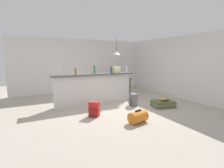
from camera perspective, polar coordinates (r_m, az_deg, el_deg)
name	(u,v)px	position (r m, az deg, el deg)	size (l,w,h in m)	color
ground_plane	(112,107)	(5.95, 0.15, -7.56)	(13.00, 13.00, 0.05)	#ADA393
wall_back	(84,66)	(8.55, -9.26, 6.02)	(6.60, 0.10, 2.50)	silver
wall_right	(173,67)	(7.81, 19.51, 5.37)	(0.10, 6.00, 2.50)	silver
partition_half_wall	(95,90)	(6.16, -5.81, -1.84)	(2.80, 0.20, 1.03)	silver
bar_countertop	(94,74)	(6.09, -5.89, 3.18)	(2.96, 0.40, 0.05)	#4C4C51
bottle_white	(58,71)	(5.76, -17.37, 4.08)	(0.06, 0.06, 0.27)	silver
bottle_amber	(76,71)	(5.87, -11.99, 4.18)	(0.06, 0.06, 0.23)	#9E661E
bottle_green	(95,70)	(6.14, -5.81, 4.75)	(0.06, 0.06, 0.27)	#2D6B38
bottle_blue	(111,70)	(6.32, -0.26, 4.70)	(0.08, 0.08, 0.23)	#284C89
bottle_clear	(127,69)	(6.56, 4.85, 4.86)	(0.06, 0.06, 0.24)	silver
grocery_bag	(116,70)	(6.42, 1.44, 4.73)	(0.26, 0.18, 0.22)	beige
dining_table	(116,80)	(7.64, 1.49, 1.26)	(1.10, 0.80, 0.74)	#4C331E
dining_chair_near_partition	(121,85)	(7.20, 3.16, -0.27)	(0.45, 0.45, 0.93)	#4C331E
dining_chair_far_side	(111,82)	(8.15, -0.17, 0.80)	(0.43, 0.43, 0.93)	#4C331E
pendant_lamp	(116,53)	(7.66, 1.48, 10.14)	(0.34, 0.34, 0.79)	black
suitcase_flat_olive	(163,104)	(6.06, 16.48, -6.31)	(0.88, 0.64, 0.22)	#51562D
duffel_bag_orange	(138,117)	(4.51, 8.62, -10.73)	(0.53, 0.39, 0.34)	orange
backpack_grey	(133,100)	(5.99, 7.06, -5.26)	(0.29, 0.31, 0.42)	slate
backpack_red	(94,109)	(4.93, -5.96, -8.35)	(0.34, 0.34, 0.42)	red
book_stack	(164,100)	(6.02, 16.81, -4.98)	(0.26, 0.21, 0.07)	black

